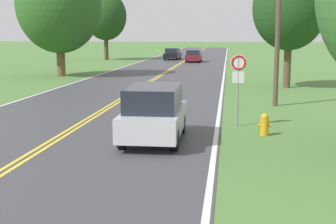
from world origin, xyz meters
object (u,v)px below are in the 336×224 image
Objects in this scene: tree_behind_sign at (59,4)px; tree_right_cluster at (290,8)px; tree_far_back at (106,16)px; traffic_sign at (238,72)px; car_silver_suv_approaching at (154,112)px; car_black_sedan_mid_far at (173,54)px; fire_hydrant at (265,124)px; car_maroon_hatchback_mid_near at (194,55)px.

tree_right_cluster is (17.52, -6.12, -0.72)m from tree_behind_sign.
tree_right_cluster is at bearing -56.58° from tree_far_back.
traffic_sign is 47.13m from tree_far_back.
traffic_sign is 0.67× the size of car_silver_suv_approaching.
traffic_sign reaches higher than car_black_sedan_mid_far.
tree_right_cluster is 0.88× the size of tree_far_back.
traffic_sign is at bearing 134.03° from car_silver_suv_approaching.
tree_behind_sign is at bearing 125.47° from fire_hydrant.
car_silver_suv_approaching is at bearing -135.12° from traffic_sign.
car_black_sedan_mid_far is at bearing -147.51° from car_maroon_hatchback_mid_near.
car_maroon_hatchback_mid_near is (9.46, 20.68, -5.01)m from tree_behind_sign.
tree_far_back is 13.51m from car_maroon_hatchback_mid_near.
tree_right_cluster is at bearing 16.96° from car_maroon_hatchback_mid_near.
traffic_sign reaches higher than fire_hydrant.
traffic_sign is 0.28× the size of tree_behind_sign.
tree_far_back is at bearing 111.18° from fire_hydrant.
traffic_sign reaches higher than car_maroon_hatchback_mid_near.
fire_hydrant is at bearing -54.53° from tree_behind_sign.
car_silver_suv_approaching reaches higher than car_maroon_hatchback_mid_near.
car_silver_suv_approaching is 0.96× the size of car_maroon_hatchback_mid_near.
tree_behind_sign is 27.06m from car_black_sedan_mid_far.
traffic_sign is 0.35× the size of tree_right_cluster.
tree_right_cluster is at bearing 80.51° from fire_hydrant.
fire_hydrant is 42.13m from car_maroon_hatchback_mid_near.
tree_right_cluster is at bearing -158.41° from car_black_sedan_mid_far.
car_black_sedan_mid_far is at bearing 109.50° from tree_right_cluster.
tree_far_back is at bearing -164.24° from car_silver_suv_approaching.
tree_right_cluster is 36.49m from tree_far_back.
tree_behind_sign reaches higher than car_silver_suv_approaching.
tree_behind_sign reaches higher than tree_far_back.
car_black_sedan_mid_far is at bearing 9.87° from tree_far_back.
car_silver_suv_approaching is at bearing -171.81° from car_black_sedan_mid_far.
tree_right_cluster is at bearing 158.31° from car_silver_suv_approaching.
tree_right_cluster reaches higher than car_maroon_hatchback_mid_near.
fire_hydrant is at bearing 7.80° from car_maroon_hatchback_mid_near.
car_black_sedan_mid_far is (6.19, 25.86, -5.02)m from tree_behind_sign.
car_black_sedan_mid_far is at bearing 100.65° from fire_hydrant.
tree_right_cluster is 1.70× the size of car_black_sedan_mid_far.
tree_behind_sign is at bearing 125.75° from traffic_sign.
car_black_sedan_mid_far is (8.77, 1.53, -4.94)m from tree_far_back.
fire_hydrant is 0.18× the size of car_maroon_hatchback_mid_near.
tree_right_cluster is 28.32m from car_maroon_hatchback_mid_near.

